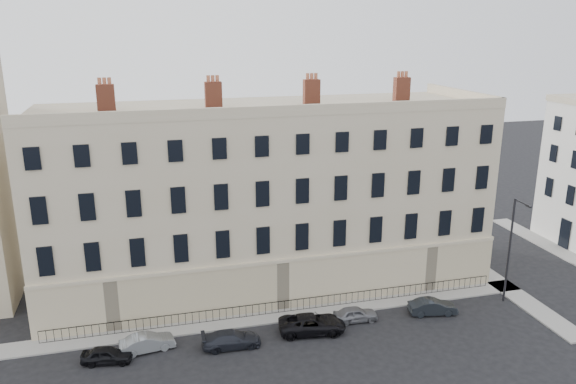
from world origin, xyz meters
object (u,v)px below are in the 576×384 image
car_b (147,343)px  car_d (312,324)px  car_c (231,339)px  car_e (355,314)px  car_a (107,355)px  car_f (433,307)px  streetlamp (511,246)px

car_b → car_d: bearing=-101.7°
car_c → car_d: size_ratio=0.84×
car_c → car_e: bearing=-81.5°
car_a → car_c: bearing=-81.8°
car_e → car_a: bearing=95.3°
car_e → car_c: bearing=99.2°
car_c → car_f: size_ratio=1.11×
car_b → car_c: bearing=-109.0°
car_b → car_c: size_ratio=0.90×
car_e → streetlamp: bearing=-88.3°
car_a → car_e: car_e is taller
car_a → car_b: bearing=-63.2°
car_c → car_d: 5.93m
car_a → car_f: car_f is taller
car_e → streetlamp: (12.67, -0.15, 4.19)m
car_d → streetlamp: (16.26, 0.57, 4.09)m
car_c → car_f: 15.59m
car_b → car_e: car_b is taller
car_a → car_d: 14.06m
car_b → car_f: size_ratio=1.00×
car_a → car_b: 2.70m
car_a → streetlamp: size_ratio=0.38×
car_b → car_e: (15.06, 0.12, -0.04)m
car_e → streetlamp: size_ratio=0.39×
car_e → car_f: size_ratio=0.91×
car_b → car_d: 11.49m
car_e → car_f: bearing=-92.4°
car_c → car_f: car_f is taller
car_c → car_b: bearing=81.4°
streetlamp → car_c: bearing=-175.5°
streetlamp → car_b: bearing=-178.1°
car_a → car_c: (8.14, -0.22, 0.03)m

